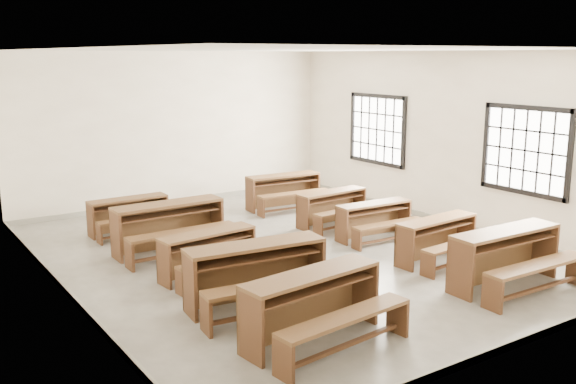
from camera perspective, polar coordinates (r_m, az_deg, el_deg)
room at (r=10.00m, az=0.43°, el=6.48°), size 8.50×8.50×3.20m
desk_set_0 at (r=7.18m, az=2.40°, el=-9.75°), size 1.82×1.08×0.78m
desk_set_1 at (r=8.12m, az=-2.71°, el=-6.97°), size 1.89×1.13×0.81m
desk_set_2 at (r=9.25m, az=-7.00°, el=-5.23°), size 1.53×0.90×0.66m
desk_set_3 at (r=10.47m, az=-10.45°, el=-2.79°), size 1.79×0.93×0.80m
desk_set_4 at (r=11.76m, az=-13.92°, el=-1.81°), size 1.41×0.74×0.63m
desk_set_5 at (r=9.28m, az=18.96°, el=-5.23°), size 1.79×0.96×0.80m
desk_set_6 at (r=10.14m, az=13.25°, el=-3.88°), size 1.53×0.87×0.67m
desk_set_7 at (r=11.18m, az=7.77°, el=-2.30°), size 1.44×0.80×0.63m
desk_set_8 at (r=11.98m, az=4.05°, el=-1.20°), size 1.47×0.82×0.64m
desk_set_9 at (r=13.25m, az=-0.32°, el=0.29°), size 1.63×0.94×0.70m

